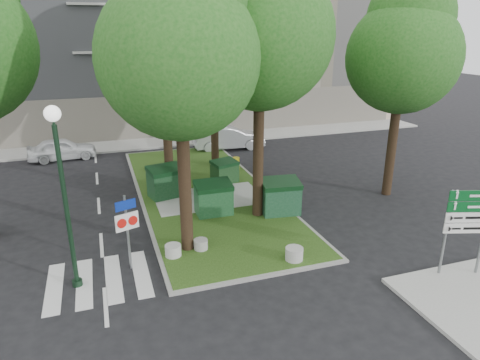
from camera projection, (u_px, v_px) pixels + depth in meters
name	position (u px, v px, depth m)	size (l,w,h in m)	color
ground	(249.00, 279.00, 13.94)	(120.00, 120.00, 0.00)	black
median_island	(204.00, 192.00, 21.21)	(6.00, 16.00, 0.12)	#214012
median_kerb	(204.00, 192.00, 21.21)	(6.30, 16.30, 0.10)	gray
building_sidewalk	(161.00, 142.00, 30.43)	(42.00, 3.00, 0.12)	#999993
zebra_crossing	(127.00, 275.00, 14.14)	(5.00, 3.00, 0.01)	silver
apartment_building	(141.00, 25.00, 34.46)	(41.00, 12.00, 16.00)	tan
tree_median_near_left	(181.00, 42.00, 13.34)	(5.20, 5.20, 10.53)	black
tree_median_near_right	(262.00, 21.00, 15.96)	(5.60, 5.60, 11.46)	black
tree_median_mid	(164.00, 46.00, 19.41)	(4.80, 4.80, 9.99)	black
tree_median_far	(214.00, 16.00, 22.60)	(5.80, 5.80, 11.93)	black
tree_street_right	(405.00, 46.00, 18.86)	(5.00, 5.00, 10.06)	black
dumpster_a	(166.00, 182.00, 20.29)	(1.84, 1.48, 1.51)	#0E3316
dumpster_b	(213.00, 198.00, 18.40)	(1.58, 1.12, 1.46)	#12411E
dumpster_c	(225.00, 172.00, 22.18)	(1.52, 1.27, 1.21)	black
dumpster_d	(280.00, 197.00, 18.46)	(1.79, 1.36, 1.54)	#123A21
bollard_left	(173.00, 250.00, 15.08)	(0.57, 0.57, 0.41)	#AFB0AA
bollard_right	(294.00, 254.00, 14.83)	(0.62, 0.62, 0.44)	#A8A7A3
bollard_mid	(201.00, 244.00, 15.56)	(0.51, 0.51, 0.37)	#969792
litter_bin	(236.00, 163.00, 24.36)	(0.39, 0.39, 0.68)	gold
street_lamp	(62.00, 179.00, 12.39)	(0.46, 0.46, 5.74)	black
traffic_sign_pole	(127.00, 223.00, 14.00)	(0.77, 0.31, 2.67)	slate
directional_sign	(467.00, 219.00, 13.45)	(1.40, 0.48, 2.91)	slate
car_white	(62.00, 149.00, 26.42)	(1.61, 4.00, 1.36)	silver
car_silver	(228.00, 138.00, 28.75)	(1.66, 4.76, 1.57)	#B0B4B9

